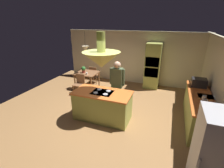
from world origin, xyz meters
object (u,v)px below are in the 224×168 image
dining_table (87,75)px  chair_facing_island (79,83)px  kitchen_island (103,105)px  canister_sugar (204,99)px  person_at_island (117,83)px  refrigerator (217,161)px  canister_flour (205,103)px  chair_by_back_wall (94,74)px  cup_on_table (87,73)px  oven_tower (152,66)px  potted_plant_on_table (83,69)px  microwave_on_counter (199,83)px

dining_table → chair_facing_island: bearing=-90.0°
kitchen_island → canister_sugar: (2.84, 0.35, 0.57)m
kitchen_island → person_at_island: bearing=71.6°
refrigerator → canister_flour: size_ratio=10.31×
chair_by_back_wall → cup_on_table: (0.13, -0.91, 0.30)m
cup_on_table → oven_tower: bearing=27.2°
chair_by_back_wall → potted_plant_on_table: (-0.12, -0.75, 0.42)m
chair_facing_island → chair_by_back_wall: (0.00, 1.36, 0.00)m
canister_sugar → kitchen_island: bearing=-173.0°
kitchen_island → microwave_on_counter: bearing=28.7°
refrigerator → dining_table: (-4.50, 3.80, -0.22)m
potted_plant_on_table → microwave_on_counter: size_ratio=0.65×
dining_table → person_at_island: 2.41m
chair_facing_island → microwave_on_counter: bearing=1.8°
chair_facing_island → potted_plant_on_table: (-0.12, 0.61, 0.42)m
chair_by_back_wall → chair_facing_island: bearing=90.0°
cup_on_table → person_at_island: bearing=-32.4°
potted_plant_on_table → kitchen_island: bearing=-48.1°
chair_facing_island → canister_sugar: 4.69m
oven_tower → microwave_on_counter: (1.74, -1.69, 0.03)m
potted_plant_on_table → canister_sugar: canister_sugar is taller
refrigerator → microwave_on_counter: 3.26m
canister_sugar → microwave_on_counter: microwave_on_counter is taller
cup_on_table → canister_flour: 4.73m
oven_tower → chair_facing_island: oven_tower is taller
oven_tower → kitchen_island: bearing=-108.7°
refrigerator → chair_facing_island: refrigerator is taller
person_at_island → microwave_on_counter: (2.60, 0.84, 0.06)m
person_at_island → chair_by_back_wall: person_at_island is taller
kitchen_island → oven_tower: bearing=71.3°
person_at_island → cup_on_table: 2.15m
dining_table → canister_flour: (4.54, -1.93, 0.37)m
oven_tower → canister_flour: oven_tower is taller
person_at_island → canister_sugar: person_at_island is taller
chair_by_back_wall → kitchen_island: bearing=121.4°
oven_tower → cup_on_table: oven_tower is taller
oven_tower → canister_flour: 3.53m
dining_table → cup_on_table: size_ratio=10.61×
chair_facing_island → microwave_on_counter: microwave_on_counter is taller
refrigerator → microwave_on_counter: size_ratio=3.79×
chair_by_back_wall → microwave_on_counter: (4.54, -1.23, 0.57)m
person_at_island → chair_by_back_wall: size_ratio=2.03×
person_at_island → microwave_on_counter: person_at_island is taller
kitchen_island → microwave_on_counter: (2.84, 1.56, 0.60)m
kitchen_island → person_at_island: 0.94m
chair_facing_island → canister_flour: (4.54, -1.25, 0.52)m
refrigerator → kitchen_island: bearing=148.7°
chair_facing_island → chair_by_back_wall: 1.36m
person_at_island → canister_sugar: bearing=-8.1°
chair_by_back_wall → cup_on_table: 0.97m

